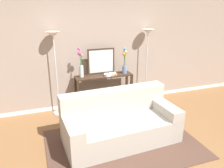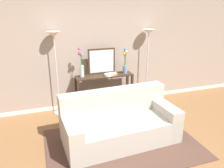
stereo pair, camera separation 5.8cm
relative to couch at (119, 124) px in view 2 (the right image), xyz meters
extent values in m
cube|color=brown|center=(-0.09, -0.66, -0.32)|extent=(16.00, 16.00, 0.02)
cube|color=white|center=(-0.09, 1.69, -0.27)|extent=(12.00, 0.15, 0.09)
cube|color=gray|center=(-0.09, 1.69, 1.18)|extent=(12.00, 0.14, 2.80)
cube|color=#51382D|center=(0.00, -0.16, -0.31)|extent=(2.59, 1.78, 0.01)
cube|color=#ADA89E|center=(0.00, -0.06, -0.10)|extent=(2.02, 1.02, 0.42)
cube|color=#ADA89E|center=(-0.01, 0.26, 0.34)|extent=(1.99, 0.37, 0.46)
cube|color=#ADA89E|center=(-0.86, -0.11, -0.01)|extent=(0.29, 0.92, 0.60)
cube|color=#ADA89E|center=(0.87, -0.01, -0.01)|extent=(0.29, 0.92, 0.60)
cube|color=#382619|center=(0.12, 1.31, 0.50)|extent=(1.29, 0.33, 0.03)
cube|color=#382619|center=(0.12, 1.31, -0.17)|extent=(1.18, 0.28, 0.01)
cube|color=#382619|center=(-0.50, 1.16, 0.09)|extent=(0.05, 0.05, 0.80)
cube|color=#382619|center=(0.74, 1.16, 0.09)|extent=(0.05, 0.05, 0.80)
cube|color=#382619|center=(-0.50, 1.45, 0.09)|extent=(0.05, 0.05, 0.80)
cube|color=#382619|center=(0.74, 1.45, 0.09)|extent=(0.05, 0.05, 0.80)
cylinder|color=silver|center=(-0.89, 1.42, -0.30)|extent=(0.26, 0.26, 0.02)
cylinder|color=silver|center=(-0.89, 1.42, 0.55)|extent=(0.02, 0.02, 1.68)
cone|color=silver|center=(-0.89, 1.42, 1.44)|extent=(0.28, 0.28, 0.10)
cylinder|color=silver|center=(1.23, 1.42, -0.30)|extent=(0.26, 0.26, 0.02)
cylinder|color=silver|center=(1.23, 1.42, 0.54)|extent=(0.02, 0.02, 1.65)
cone|color=silver|center=(1.23, 1.42, 1.41)|extent=(0.28, 0.28, 0.10)
cube|color=#382619|center=(0.11, 1.44, 0.80)|extent=(0.62, 0.02, 0.57)
cube|color=silver|center=(0.11, 1.43, 0.80)|extent=(0.55, 0.01, 0.50)
cylinder|color=silver|center=(-0.37, 1.34, 0.64)|extent=(0.09, 0.09, 0.25)
cylinder|color=#3D7538|center=(-0.38, 1.34, 0.90)|extent=(0.02, 0.03, 0.27)
sphere|color=#CE377F|center=(-0.40, 1.33, 1.04)|extent=(0.08, 0.08, 0.08)
cylinder|color=#3D7538|center=(-0.36, 1.35, 0.88)|extent=(0.02, 0.03, 0.22)
sphere|color=#C07A3A|center=(-0.34, 1.36, 0.99)|extent=(0.06, 0.06, 0.06)
cylinder|color=#3D7538|center=(-0.38, 1.34, 0.95)|extent=(0.01, 0.05, 0.36)
sphere|color=#EA4896|center=(-0.40, 1.34, 1.13)|extent=(0.06, 0.06, 0.06)
cylinder|color=#3D7538|center=(-0.37, 1.36, 0.89)|extent=(0.04, 0.01, 0.24)
sphere|color=blue|center=(-0.37, 1.38, 1.01)|extent=(0.07, 0.07, 0.07)
cylinder|color=#6B84AD|center=(0.62, 1.30, 0.60)|extent=(0.11, 0.11, 0.17)
cylinder|color=#3D7538|center=(0.60, 1.29, 0.82)|extent=(0.02, 0.03, 0.28)
sphere|color=#C69414|center=(0.59, 1.28, 0.96)|extent=(0.06, 0.06, 0.06)
cylinder|color=#3D7538|center=(0.61, 1.28, 0.88)|extent=(0.06, 0.03, 0.39)
sphere|color=#3AA3D1|center=(0.61, 1.27, 1.08)|extent=(0.05, 0.05, 0.05)
cylinder|color=#3D7538|center=(0.60, 1.30, 0.83)|extent=(0.02, 0.04, 0.29)
sphere|color=#E34A93|center=(0.58, 1.29, 0.98)|extent=(0.05, 0.05, 0.05)
cylinder|color=#3D7538|center=(0.63, 1.31, 0.84)|extent=(0.03, 0.03, 0.31)
sphere|color=gold|center=(0.64, 1.32, 1.00)|extent=(0.07, 0.07, 0.07)
cylinder|color=#3D7538|center=(0.62, 1.32, 0.85)|extent=(0.04, 0.01, 0.33)
sphere|color=#5D28CD|center=(0.62, 1.34, 1.02)|extent=(0.05, 0.05, 0.05)
cylinder|color=silver|center=(0.18, 1.21, 0.53)|extent=(0.16, 0.16, 0.04)
torus|color=silver|center=(0.18, 1.21, 0.56)|extent=(0.16, 0.16, 0.01)
cube|color=tan|center=(0.30, 1.23, 0.52)|extent=(0.19, 0.14, 0.02)
cube|color=tan|center=(0.30, 1.22, 0.54)|extent=(0.18, 0.13, 0.02)
cube|color=silver|center=(0.30, 1.22, 0.56)|extent=(0.16, 0.12, 0.02)
cube|color=slate|center=(-0.39, 1.31, -0.26)|extent=(0.03, 0.15, 0.10)
cube|color=gold|center=(-0.36, 1.31, -0.25)|extent=(0.03, 0.16, 0.12)
cube|color=tan|center=(-0.31, 1.31, -0.25)|extent=(0.06, 0.18, 0.13)
cube|color=silver|center=(-0.26, 1.31, -0.26)|extent=(0.04, 0.14, 0.10)
cube|color=#1E7075|center=(-0.21, 1.31, -0.26)|extent=(0.04, 0.15, 0.11)
cube|color=#B77F33|center=(-0.16, 1.31, -0.25)|extent=(0.06, 0.13, 0.12)
cube|color=#2D2D33|center=(-0.10, 1.31, -0.26)|extent=(0.06, 0.14, 0.11)
cube|color=#236033|center=(-0.04, 1.31, -0.26)|extent=(0.04, 0.15, 0.10)
camera|label=1|loc=(-1.31, -3.30, 2.02)|focal=36.40mm
camera|label=2|loc=(-1.25, -3.32, 2.02)|focal=36.40mm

